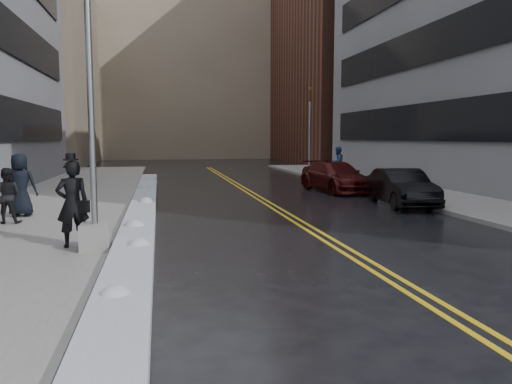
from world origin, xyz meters
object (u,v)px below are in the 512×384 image
traffic_signal (309,127)px  pedestrian_fedora (72,204)px  pedestrian_b (7,196)px  car_black (402,188)px  car_maroon (336,177)px  fire_hydrant (416,187)px  pedestrian_c (20,185)px  pedestrian_east (338,162)px  lamppost (92,145)px

traffic_signal → pedestrian_fedora: (-12.34, -21.57, -2.24)m
pedestrian_b → car_black: bearing=-166.8°
car_maroon → car_black: bearing=-90.0°
fire_hydrant → pedestrian_c: pedestrian_c is taller
fire_hydrant → pedestrian_fedora: pedestrian_fedora is taller
pedestrian_b → pedestrian_east: (15.57, 14.22, 0.15)m
pedestrian_c → traffic_signal: bearing=-128.0°
traffic_signal → pedestrian_c: traffic_signal is taller
pedestrian_b → car_maroon: 15.23m
fire_hydrant → pedestrian_east: (0.28, 10.38, 0.58)m
fire_hydrant → pedestrian_b: 15.78m
lamppost → car_black: lamppost is taller
lamppost → pedestrian_fedora: size_ratio=3.77×
pedestrian_b → car_black: (13.80, 2.22, -0.25)m
car_black → car_maroon: (-0.71, 5.57, 0.02)m
pedestrian_fedora → pedestrian_c: pedestrian_c is taller
pedestrian_fedora → pedestrian_b: bearing=-76.3°
pedestrian_b → car_maroon: (13.09, 7.78, -0.23)m
pedestrian_fedora → pedestrian_b: 4.47m
pedestrian_fedora → pedestrian_c: 5.62m
car_maroon → fire_hydrant: bearing=-68.0°
lamppost → car_maroon: (10.09, 11.94, -1.78)m
car_black → traffic_signal: bearing=93.5°
pedestrian_east → car_maroon: bearing=36.6°
pedestrian_b → pedestrian_c: pedestrian_c is taller
lamppost → fire_hydrant: 14.81m
lamppost → pedestrian_b: lamppost is taller
traffic_signal → car_black: 15.88m
fire_hydrant → traffic_signal: (-0.50, 14.00, 2.85)m
traffic_signal → pedestrian_east: bearing=-77.9°
fire_hydrant → pedestrian_east: bearing=88.5°
car_maroon → pedestrian_fedora: bearing=-140.0°
pedestrian_b → lamppost: bearing=129.8°
lamppost → fire_hydrant: (12.30, 8.00, -1.98)m
lamppost → pedestrian_east: lamppost is taller
lamppost → pedestrian_b: (-3.00, 4.16, -1.55)m
car_black → car_maroon: bearing=104.4°
lamppost → pedestrian_east: (12.58, 18.38, -1.41)m
pedestrian_fedora → car_black: (11.34, 5.94, -0.43)m
car_maroon → lamppost: bearing=-137.4°
pedestrian_east → car_maroon: pedestrian_east is taller
pedestrian_c → car_black: bearing=-172.6°
fire_hydrant → car_maroon: 4.52m
fire_hydrant → traffic_signal: size_ratio=0.12×
fire_hydrant → traffic_signal: bearing=92.0°
pedestrian_c → pedestrian_east: (15.53, 12.87, -0.04)m
lamppost → pedestrian_b: size_ratio=4.60×
fire_hydrant → car_black: (-1.50, -1.63, 0.18)m
pedestrian_fedora → car_maroon: size_ratio=0.39×
traffic_signal → pedestrian_b: (-14.80, -17.84, -2.42)m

